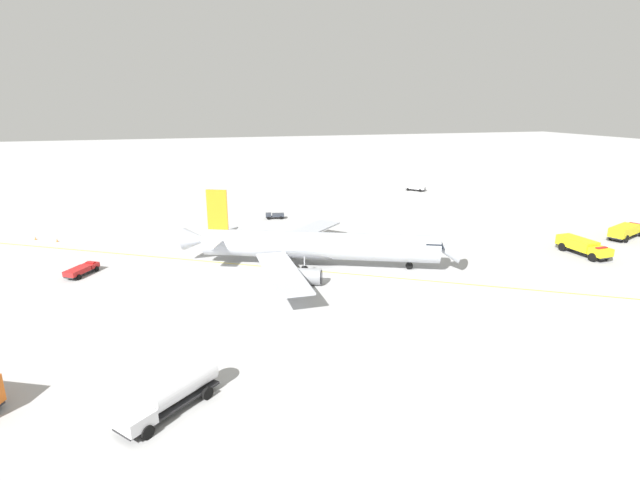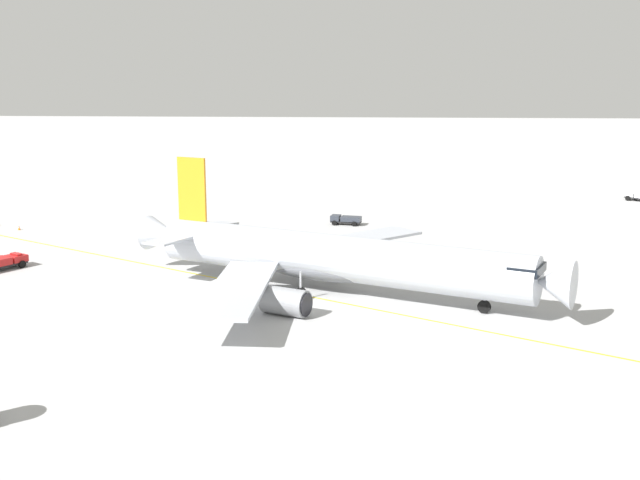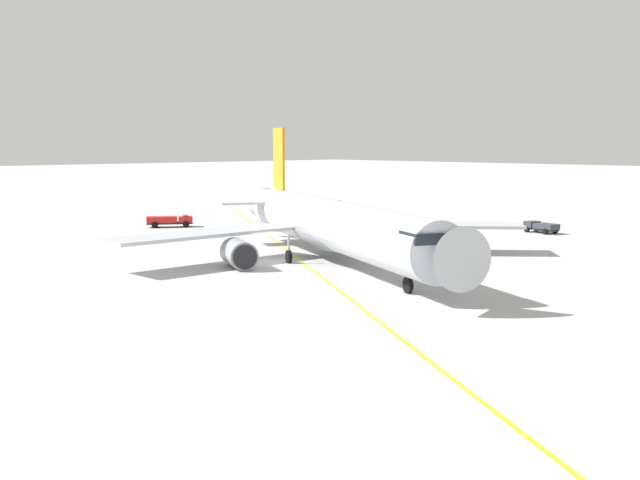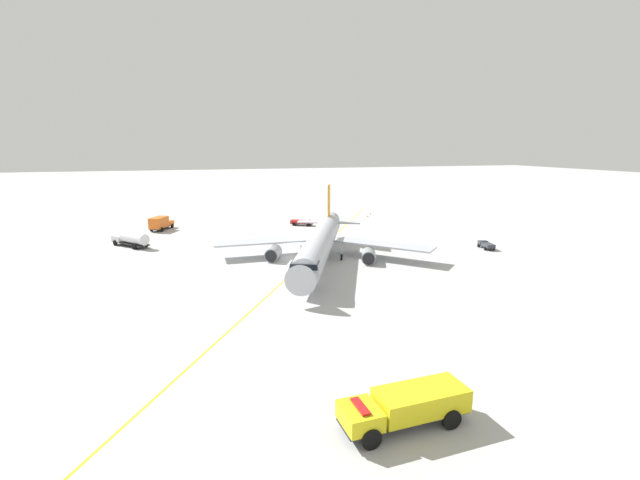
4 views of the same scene
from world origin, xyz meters
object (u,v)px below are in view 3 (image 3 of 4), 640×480
Objects in this scene: airliner_main at (333,227)px; baggage_truck_truck at (541,227)px; safety_cone_near at (263,211)px; safety_cone_mid at (259,208)px; ops_pickup_truck at (169,220)px.

airliner_main is 32.60m from baggage_truck_truck.
baggage_truck_truck is 7.58× the size of safety_cone_near.
safety_cone_near is 4.84m from safety_cone_mid.
ops_pickup_truck reaches higher than baggage_truck_truck.
safety_cone_mid is (4.10, -2.57, 0.00)m from safety_cone_near.
ops_pickup_truck is 21.73m from safety_cone_near.
baggage_truck_truck reaches higher than safety_cone_mid.
airliner_main is at bearing 147.86° from safety_cone_near.
baggage_truck_truck is 7.58× the size of safety_cone_mid.
ops_pickup_truck is at bearing -166.05° from airliner_main.
baggage_truck_truck is at bearing 113.27° from airliner_main.
ops_pickup_truck reaches higher than safety_cone_mid.
baggage_truck_truck is 41.78m from safety_cone_near.
baggage_truck_truck is 45.53m from safety_cone_mid.
ops_pickup_truck is 25.73m from safety_cone_mid.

